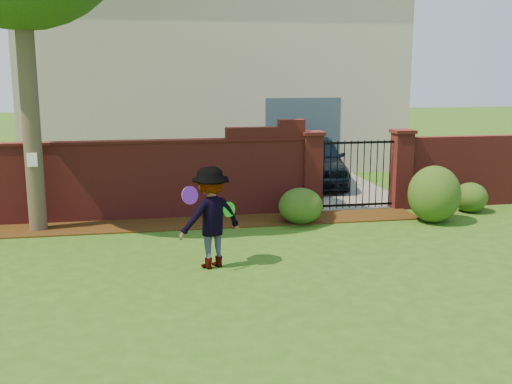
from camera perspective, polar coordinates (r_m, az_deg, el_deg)
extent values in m
cube|color=#2C5515|center=(10.14, -1.99, -7.53)|extent=(80.00, 80.00, 0.01)
cube|color=#331D09|center=(13.24, -8.20, -3.00)|extent=(11.10, 1.08, 0.03)
cube|color=maroon|center=(13.73, -13.43, 0.88)|extent=(8.70, 0.25, 1.70)
cube|color=maroon|center=(13.83, 0.86, 5.46)|extent=(1.80, 0.25, 0.30)
cube|color=maroon|center=(13.93, 3.30, 6.44)|extent=(0.60, 0.25, 0.16)
cube|color=maroon|center=(13.60, -13.60, 4.53)|extent=(8.70, 0.31, 0.06)
cube|color=maroon|center=(15.86, 19.99, 1.90)|extent=(4.00, 0.25, 1.70)
cube|color=maroon|center=(14.21, 5.20, 1.71)|extent=(0.42, 0.42, 1.80)
cube|color=maroon|center=(14.08, 5.27, 5.48)|extent=(0.50, 0.50, 0.08)
cube|color=maroon|center=(14.95, 13.36, 1.93)|extent=(0.42, 0.42, 1.80)
cube|color=maroon|center=(14.83, 13.53, 5.51)|extent=(0.50, 0.50, 0.08)
cylinder|color=black|center=(14.30, 6.32, 1.54)|extent=(0.02, 0.02, 1.60)
cylinder|color=black|center=(14.35, 6.94, 1.56)|extent=(0.02, 0.02, 1.60)
cylinder|color=black|center=(14.40, 7.56, 1.58)|extent=(0.02, 0.02, 1.60)
cylinder|color=black|center=(14.45, 8.17, 1.60)|extent=(0.02, 0.02, 1.60)
cylinder|color=black|center=(14.50, 8.78, 1.61)|extent=(0.02, 0.02, 1.60)
cylinder|color=black|center=(14.55, 9.38, 1.63)|extent=(0.02, 0.02, 1.60)
cylinder|color=black|center=(14.61, 9.98, 1.65)|extent=(0.02, 0.02, 1.60)
cylinder|color=black|center=(14.66, 10.57, 1.66)|extent=(0.02, 0.02, 1.60)
cylinder|color=black|center=(14.72, 11.16, 1.68)|extent=(0.02, 0.02, 1.60)
cylinder|color=black|center=(14.78, 11.74, 1.69)|extent=(0.02, 0.02, 1.60)
cylinder|color=black|center=(14.84, 12.32, 1.71)|extent=(0.02, 0.02, 1.60)
cube|color=black|center=(14.69, 9.29, -1.18)|extent=(1.78, 0.03, 0.05)
cube|color=black|center=(14.44, 9.47, 4.56)|extent=(1.78, 0.03, 0.05)
cube|color=slate|center=(18.45, 5.12, 1.13)|extent=(3.20, 8.00, 0.01)
cube|color=beige|center=(21.62, -4.14, 10.64)|extent=(12.00, 6.00, 6.00)
cube|color=#384C5B|center=(19.28, 4.35, 5.18)|extent=(2.40, 0.12, 2.40)
imported|color=black|center=(17.55, 5.52, 2.91)|extent=(2.34, 4.35, 1.41)
cylinder|color=#413727|center=(13.08, -20.59, 11.65)|extent=(0.36, 0.36, 7.00)
cube|color=white|center=(13.01, -20.12, 2.83)|extent=(0.20, 0.01, 0.28)
ellipsoid|color=#1F4615|center=(13.19, 4.18, -1.30)|extent=(0.95, 0.95, 0.78)
ellipsoid|color=#1F4615|center=(13.78, 16.25, -0.20)|extent=(1.13, 1.13, 1.24)
ellipsoid|color=#1F4615|center=(15.08, 19.33, -0.47)|extent=(0.78, 0.78, 0.69)
imported|color=gray|center=(10.19, -4.17, -2.41)|extent=(1.26, 0.99, 1.71)
cylinder|color=#691CB1|center=(9.73, -6.17, -0.30)|extent=(0.30, 0.21, 0.29)
cylinder|color=#19C21B|center=(10.22, -2.55, -1.63)|extent=(0.25, 0.18, 0.26)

